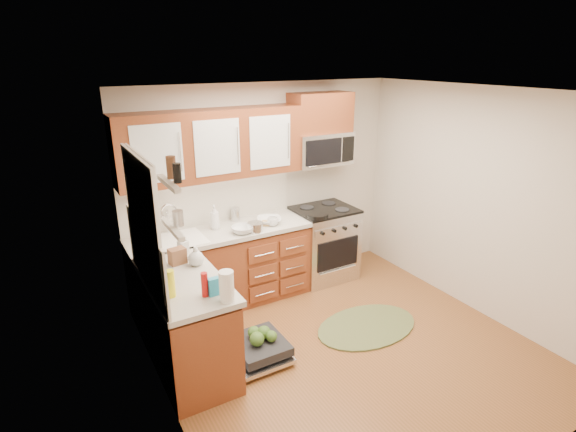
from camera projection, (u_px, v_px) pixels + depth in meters
floor at (346, 348)px, 4.53m from camera, size 3.50×3.50×0.00m
ceiling at (359, 92)px, 3.68m from camera, size 3.50×3.50×0.00m
wall_back at (265, 187)px, 5.53m from camera, size 3.50×0.04×2.50m
wall_front at (532, 329)px, 2.68m from camera, size 3.50×0.04×2.50m
wall_left at (161, 278)px, 3.29m from camera, size 0.04×3.50×2.50m
wall_right at (479, 204)px, 4.92m from camera, size 0.04×3.50×2.50m
base_cabinet_back at (222, 270)px, 5.23m from camera, size 2.05×0.60×0.85m
base_cabinet_left at (187, 327)px, 4.13m from camera, size 0.60×1.25×0.85m
countertop_back at (221, 233)px, 5.06m from camera, size 2.07×0.64×0.05m
countertop_left at (184, 281)px, 3.98m from camera, size 0.64×1.27×0.05m
backsplash_back at (210, 200)px, 5.19m from camera, size 2.05×0.02×0.57m
backsplash_left at (146, 256)px, 3.73m from camera, size 0.02×1.25×0.57m
upper_cabinets at (211, 145)px, 4.84m from camera, size 2.05×0.35×0.75m
cabinet_over_mw at (320, 112)px, 5.41m from camera, size 0.76×0.35×0.47m
range at (323, 243)px, 5.85m from camera, size 0.76×0.64×0.95m
microwave at (321, 148)px, 5.54m from camera, size 0.76×0.38×0.40m
sink at (176, 251)px, 4.83m from camera, size 0.62×0.50×0.26m
dishwasher at (256, 350)px, 4.34m from camera, size 0.70×0.60×0.20m
window at (142, 219)px, 3.60m from camera, size 0.03×1.05×1.05m
window_blind at (141, 179)px, 3.50m from camera, size 0.02×0.96×0.40m
shelf_upper at (168, 183)px, 2.74m from camera, size 0.04×0.40×0.03m
shelf_lower at (173, 229)px, 2.84m from camera, size 0.04×0.40×0.03m
rug at (367, 326)px, 4.87m from camera, size 1.38×1.16×0.02m
skillet at (317, 215)px, 5.38m from camera, size 0.29×0.29×0.05m
stock_pot at (255, 227)px, 5.01m from camera, size 0.21×0.21×0.11m
cutting_board at (261, 223)px, 5.24m from camera, size 0.31×0.26×0.02m
canister at (235, 214)px, 5.32m from camera, size 0.12×0.12×0.16m
paper_towel_roll at (227, 286)px, 3.57m from camera, size 0.16×0.16×0.26m
mustard_bottle at (170, 284)px, 3.64m from camera, size 0.09×0.09×0.23m
red_bottle at (205, 285)px, 3.65m from camera, size 0.06×0.06×0.21m
wooden_box at (177, 256)px, 4.23m from camera, size 0.17×0.13×0.15m
blue_carton at (214, 287)px, 3.68m from camera, size 0.10×0.06×0.15m
bowl_a at (269, 220)px, 5.26m from camera, size 0.37×0.37×0.07m
bowl_b at (243, 230)px, 4.97m from camera, size 0.27×0.27×0.08m
cup at (273, 222)px, 5.17m from camera, size 0.17×0.17×0.10m
soap_bottle_a at (215, 217)px, 5.05m from camera, size 0.13×0.13×0.28m
soap_bottle_b at (183, 244)px, 4.44m from camera, size 0.11×0.11×0.20m
soap_bottle_c at (196, 256)px, 4.19m from camera, size 0.19×0.19×0.19m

